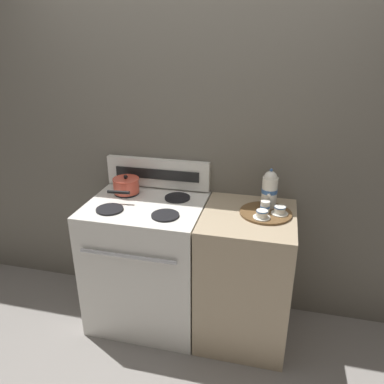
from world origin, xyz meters
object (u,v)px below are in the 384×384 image
at_px(stove, 148,263).
at_px(teacup_left, 262,214).
at_px(serving_tray, 266,213).
at_px(creamer_jug, 265,207).
at_px(teapot, 270,189).
at_px(teacup_right, 280,210).
at_px(saucepan, 126,185).

bearing_deg(stove, teacup_left, -3.80).
bearing_deg(serving_tray, creamer_jug, -171.96).
distance_m(stove, creamer_jug, 0.93).
bearing_deg(teapot, serving_tray, -96.76).
bearing_deg(creamer_jug, teacup_left, -98.38).
height_order(stove, teacup_right, teacup_right).
relative_size(stove, teacup_left, 8.83).
xyz_separation_m(serving_tray, teacup_right, (0.08, -0.01, 0.03)).
xyz_separation_m(teacup_left, teacup_right, (0.10, 0.08, 0.00)).
xyz_separation_m(saucepan, creamer_jug, (0.97, -0.10, -0.01)).
bearing_deg(saucepan, teacup_right, -5.76).
distance_m(saucepan, serving_tray, 0.98).
height_order(teapot, teacup_right, teapot).
xyz_separation_m(teapot, teacup_left, (-0.03, -0.18, -0.10)).
bearing_deg(teacup_left, teapot, 80.48).
bearing_deg(creamer_jug, teacup_right, -4.91).
bearing_deg(stove, creamer_jug, 2.79).
bearing_deg(serving_tray, teacup_right, -5.87).
distance_m(saucepan, teapot, 0.99).
bearing_deg(serving_tray, teapot, 83.24).
height_order(teacup_left, creamer_jug, creamer_jug).
bearing_deg(teacup_left, teacup_right, 38.00).
distance_m(stove, teacup_left, 0.92).
bearing_deg(stove, saucepan, 143.57).
relative_size(teapot, creamer_jug, 3.53).
relative_size(serving_tray, teacup_left, 3.08).
xyz_separation_m(stove, teacup_right, (0.87, 0.03, 0.50)).
relative_size(teacup_left, teacup_right, 1.00).
height_order(serving_tray, creamer_jug, creamer_jug).
bearing_deg(teacup_left, saucepan, 168.85).
height_order(saucepan, teapot, teapot).
xyz_separation_m(saucepan, serving_tray, (0.97, -0.10, -0.06)).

